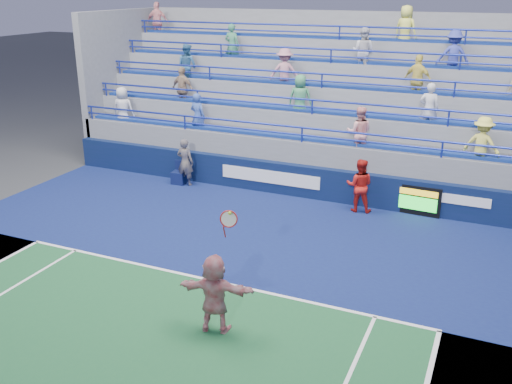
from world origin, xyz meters
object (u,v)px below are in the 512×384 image
at_px(serve_speed_board, 418,201).
at_px(ball_girl, 360,185).
at_px(tennis_player, 215,294).
at_px(judge_chair, 179,177).
at_px(line_judge, 185,162).

xyz_separation_m(serve_speed_board, ball_girl, (-1.79, -0.43, 0.38)).
distance_m(tennis_player, ball_girl, 7.84).
height_order(serve_speed_board, tennis_player, tennis_player).
height_order(serve_speed_board, judge_chair, serve_speed_board).
distance_m(serve_speed_board, judge_chair, 8.41).
height_order(line_judge, ball_girl, ball_girl).
bearing_deg(judge_chair, line_judge, -8.11).
bearing_deg(line_judge, serve_speed_board, -177.77).
xyz_separation_m(line_judge, ball_girl, (6.31, 0.03, 0.00)).
bearing_deg(ball_girl, line_judge, -8.81).
bearing_deg(serve_speed_board, line_judge, -176.78).
distance_m(line_judge, ball_girl, 6.31).
relative_size(judge_chair, line_judge, 0.48).
relative_size(serve_speed_board, judge_chair, 1.67).
height_order(tennis_player, line_judge, tennis_player).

